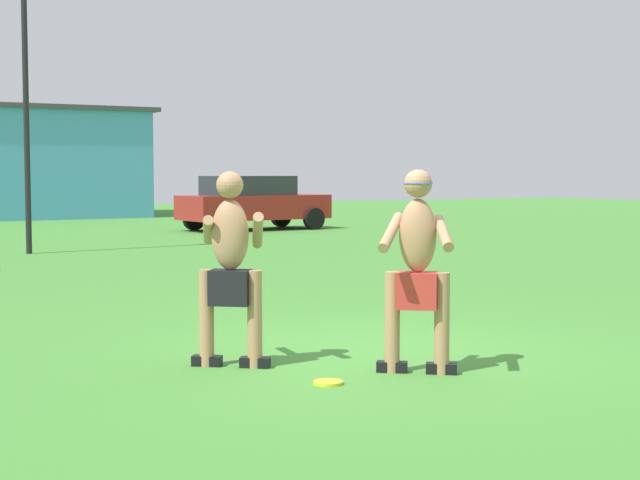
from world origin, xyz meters
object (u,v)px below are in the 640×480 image
(frisbee, at_px, (328,383))
(player_with_cap, at_px, (417,261))
(car_red_near_post, at_px, (253,202))
(lamp_post, at_px, (25,72))
(player_in_black, at_px, (230,264))

(frisbee, bearing_deg, player_with_cap, -0.38)
(car_red_near_post, height_order, lamp_post, lamp_post)
(player_with_cap, xyz_separation_m, player_in_black, (-1.25, 1.03, -0.05))
(player_with_cap, distance_m, player_in_black, 1.63)
(frisbee, bearing_deg, player_in_black, 110.58)
(player_in_black, bearing_deg, frisbee, -69.42)
(car_red_near_post, bearing_deg, lamp_post, -146.38)
(car_red_near_post, relative_size, lamp_post, 0.72)
(player_with_cap, distance_m, lamp_post, 13.99)
(player_in_black, bearing_deg, lamp_post, 84.73)
(player_in_black, relative_size, lamp_post, 0.28)
(lamp_post, bearing_deg, player_with_cap, -89.64)
(player_with_cap, distance_m, car_red_near_post, 20.20)
(player_with_cap, xyz_separation_m, car_red_near_post, (7.50, 18.75, -0.13))
(car_red_near_post, bearing_deg, frisbee, -114.05)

